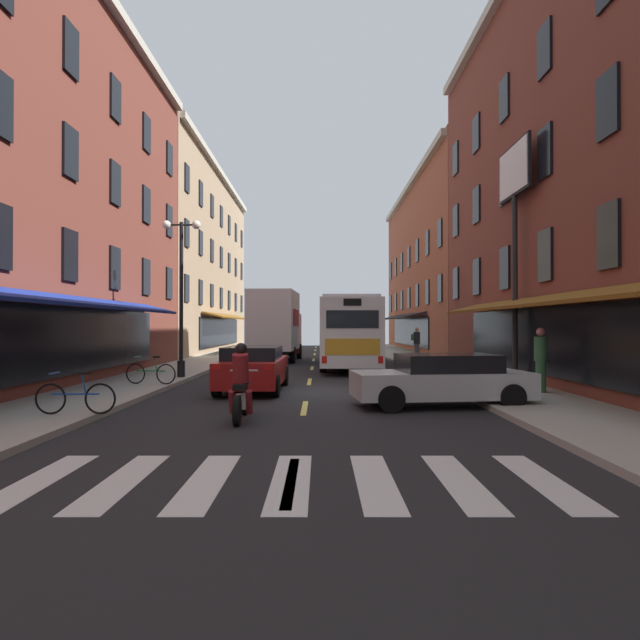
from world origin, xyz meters
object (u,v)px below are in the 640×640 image
at_px(bicycle_mid, 150,373).
at_px(billboard_sign, 514,200).
at_px(street_lamp_twin, 180,291).
at_px(bicycle_near, 74,397).
at_px(transit_bus, 347,332).
at_px(pedestrian_mid, 540,359).
at_px(sedan_near, 252,368).
at_px(motorcycle_rider, 240,387).
at_px(pedestrian_near, 415,342).
at_px(sedan_mid, 441,379).
at_px(box_truck, 275,326).

bearing_deg(bicycle_mid, billboard_sign, 4.95).
bearing_deg(street_lamp_twin, bicycle_near, -90.64).
xyz_separation_m(billboard_sign, transit_bus, (-5.29, 8.37, -4.61)).
xyz_separation_m(bicycle_mid, pedestrian_mid, (11.73, -2.19, 0.59)).
bearing_deg(sedan_near, motorcycle_rider, -86.00).
xyz_separation_m(pedestrian_near, street_lamp_twin, (-10.48, -10.60, 2.22)).
height_order(sedan_mid, motorcycle_rider, motorcycle_rider).
bearing_deg(bicycle_near, transit_bus, 67.11).
xyz_separation_m(box_truck, pedestrian_near, (7.87, -0.71, -0.93)).
bearing_deg(bicycle_near, sedan_mid, 14.39).
distance_m(sedan_near, street_lamp_twin, 5.12).
distance_m(transit_bus, bicycle_near, 16.96).
bearing_deg(motorcycle_rider, bicycle_near, -178.73).
xyz_separation_m(billboard_sign, sedan_near, (-8.74, -1.72, -5.63)).
distance_m(billboard_sign, motorcycle_rider, 12.35).
xyz_separation_m(motorcycle_rider, bicycle_near, (-3.51, -0.08, -0.21)).
xyz_separation_m(transit_bus, sedan_mid, (1.69, -13.46, -1.06)).
bearing_deg(sedan_near, bicycle_near, -119.70).
bearing_deg(billboard_sign, pedestrian_mid, -97.05).
bearing_deg(pedestrian_mid, sedan_mid, 5.48).
bearing_deg(billboard_sign, sedan_mid, -125.26).
relative_size(billboard_sign, pedestrian_near, 4.49).
bearing_deg(sedan_near, billboard_sign, 11.14).
relative_size(sedan_mid, bicycle_mid, 2.67).
height_order(bicycle_near, pedestrian_mid, pedestrian_mid).
relative_size(sedan_mid, pedestrian_mid, 2.48).
bearing_deg(bicycle_near, pedestrian_mid, 19.13).
height_order(sedan_mid, bicycle_near, sedan_mid).
bearing_deg(sedan_mid, box_truck, 107.28).
relative_size(sedan_near, bicycle_near, 2.65).
xyz_separation_m(sedan_near, street_lamp_twin, (-3.04, 3.19, 2.60)).
distance_m(motorcycle_rider, pedestrian_mid, 8.87).
bearing_deg(bicycle_mid, street_lamp_twin, 82.05).
bearing_deg(street_lamp_twin, box_truck, 77.01).
xyz_separation_m(sedan_near, motorcycle_rider, (0.38, -5.42, -0.01)).
distance_m(transit_bus, pedestrian_near, 5.49).
relative_size(box_truck, street_lamp_twin, 1.25).
height_order(sedan_mid, street_lamp_twin, street_lamp_twin).
distance_m(sedan_mid, street_lamp_twin, 10.81).
bearing_deg(pedestrian_near, transit_bus, -34.98).
distance_m(sedan_near, sedan_mid, 6.15).
height_order(sedan_near, pedestrian_mid, pedestrian_mid).
bearing_deg(pedestrian_mid, transit_bus, -91.78).
distance_m(sedan_near, bicycle_near, 6.33).
relative_size(sedan_near, pedestrian_near, 2.52).
distance_m(billboard_sign, bicycle_mid, 13.50).
bearing_deg(sedan_near, box_truck, 91.69).
bearing_deg(billboard_sign, sedan_near, -168.86).
bearing_deg(motorcycle_rider, transit_bus, 78.81).
distance_m(motorcycle_rider, pedestrian_near, 20.47).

